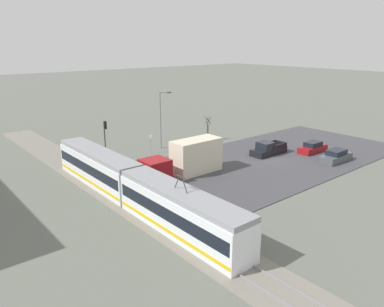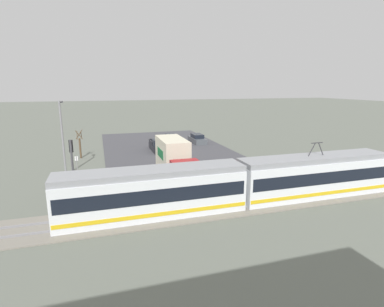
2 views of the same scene
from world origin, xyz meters
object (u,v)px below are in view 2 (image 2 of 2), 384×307
Objects in this scene: street_lamp_near_crossing at (62,133)px; no_parking_sign at (77,166)px; traffic_light_pole at (72,164)px; light_rail_tram at (240,184)px; pickup_truck at (159,146)px; box_truck at (175,160)px; sedan_car_0 at (197,139)px; sedan_car_1 at (171,139)px; street_tree at (80,145)px.

street_lamp_near_crossing is 4.32m from no_parking_sign.
street_lamp_near_crossing is at bearing -80.58° from traffic_light_pole.
pickup_truck is at bearing -83.94° from light_rail_tram.
box_truck is 13.19m from pickup_truck.
light_rail_tram reaches higher than sedan_car_0.
sedan_car_1 is 15.31m from street_tree.
street_tree is at bearing -163.59° from sedan_car_0.
light_rail_tram is at bearing 137.06° from street_lamp_near_crossing.
sedan_car_0 is (-4.98, -25.95, -1.08)m from light_rail_tram.
sedan_car_1 is at bearing -119.55° from traffic_light_pole.
sedan_car_0 is 23.31m from street_lamp_near_crossing.
light_rail_tram is 16.35m from no_parking_sign.
box_truck reaches higher than sedan_car_0.
street_lamp_near_crossing is (14.90, 14.18, 3.86)m from sedan_car_1.
sedan_car_1 is at bearing -136.42° from street_lamp_near_crossing.
traffic_light_pole is 9.56m from street_lamp_near_crossing.
street_lamp_near_crossing is (10.98, -4.40, 2.70)m from box_truck.
traffic_light_pole is 2.07× the size of no_parking_sign.
street_tree is (13.77, 6.60, 1.03)m from sedan_car_1.
traffic_light_pole reaches higher than street_tree.
pickup_truck is at bearing -119.95° from sedan_car_1.
light_rail_tram is 5.19× the size of traffic_light_pole.
street_tree is (17.92, 5.28, 1.02)m from sedan_car_0.
traffic_light_pole is (12.52, -3.73, 1.65)m from light_rail_tram.
light_rail_tram is 9.23m from box_truck.
box_truck is 1.87× the size of pickup_truck.
street_tree is 8.17m from street_lamp_near_crossing.
box_truck reaches higher than street_tree.
street_lamp_near_crossing reaches higher than traffic_light_pole.
pickup_truck is 20.94m from traffic_light_pole.
no_parking_sign reaches higher than sedan_car_0.
traffic_light_pole reaches higher than box_truck.
pickup_truck is at bearing -150.44° from sedan_car_0.
pickup_truck reaches higher than sedan_car_0.
box_truck is at bearing 170.60° from no_parking_sign.
street_lamp_near_crossing reaches higher than sedan_car_1.
light_rail_tram is at bearing 122.04° from street_tree.
no_parking_sign reaches higher than pickup_truck.
sedan_car_0 is at bearing -145.98° from street_lamp_near_crossing.
pickup_truck is 10.73m from street_tree.
sedan_car_0 is 18.71m from street_tree.
sedan_car_1 is at bearing -154.39° from street_tree.
light_rail_tram is 21.96m from pickup_truck.
traffic_light_pole is at bearing 99.42° from street_lamp_near_crossing.
light_rail_tram reaches higher than street_tree.
sedan_car_0 is at bearing -138.47° from no_parking_sign.
sedan_car_0 is 0.61× the size of street_lamp_near_crossing.
sedan_car_1 is at bearing -119.95° from pickup_truck.
sedan_car_1 is (-3.15, -5.46, -0.08)m from pickup_truck.
no_parking_sign is at bearing 47.96° from pickup_truck.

